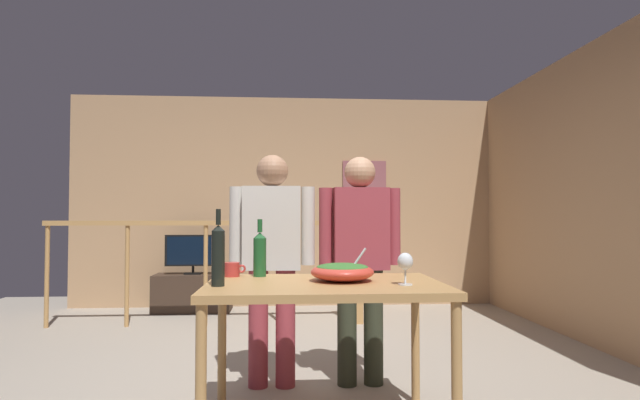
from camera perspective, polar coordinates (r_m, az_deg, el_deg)
The scene contains 15 objects.
ground_plane at distance 3.65m, azimuth -3.78°, elevation -19.78°, with size 7.79×7.79×0.00m, color #9E9384.
back_wall at distance 6.47m, azimuth -3.79°, elevation -0.14°, with size 5.34×0.10×2.64m, color tan.
side_wall_right at distance 5.13m, azimuth 27.62°, elevation 0.52°, with size 0.10×4.50×2.64m, color tan.
framed_picture at distance 6.50m, azimuth 5.01°, elevation 1.84°, with size 0.56×0.03×0.58m, color #935258.
stair_railing at distance 5.35m, azimuth -6.86°, elevation -6.17°, with size 3.27×0.10×1.13m.
tv_console at distance 6.28m, azimuth -14.10°, elevation -10.08°, with size 0.90×0.40×0.44m, color #38281E.
flat_screen_tv at distance 6.20m, azimuth -14.12°, elevation -5.59°, with size 0.64×0.12×0.47m.
serving_table at distance 2.71m, azimuth 0.53°, elevation -10.92°, with size 1.24×0.82×0.78m.
salad_bowl at distance 2.75m, azimuth 2.52°, elevation -7.97°, with size 0.34×0.34×0.18m.
wine_glass at distance 2.62m, azimuth 9.56°, elevation -6.96°, with size 0.08×0.08×0.16m.
wine_bottle_green at distance 2.97m, azimuth -6.78°, elevation -5.96°, with size 0.07×0.07×0.33m.
wine_bottle_dark at distance 2.59m, azimuth -11.38°, elevation -5.98°, with size 0.07×0.07×0.38m.
mug_red at distance 2.99m, azimuth -9.82°, elevation -7.70°, with size 0.12×0.09×0.08m.
person_standing_left at distance 3.40m, azimuth -5.40°, elevation -5.66°, with size 0.57×0.23×1.53m.
person_standing_right at distance 3.44m, azimuth 4.52°, elevation -5.75°, with size 0.55×0.23×1.53m.
Camera 1 is at (-0.01, -3.47, 1.12)m, focal length 28.47 mm.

